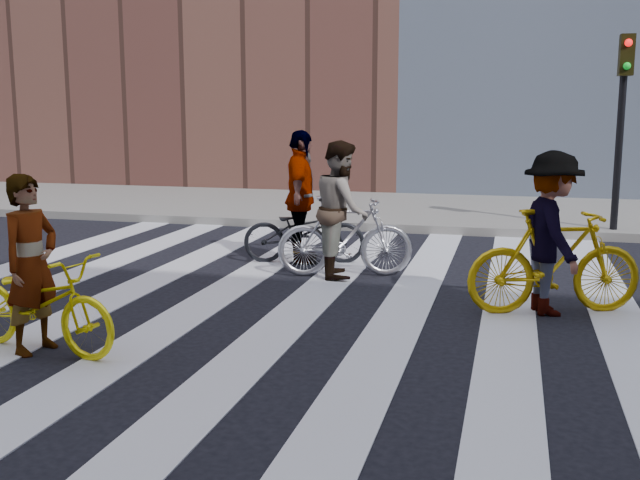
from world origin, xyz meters
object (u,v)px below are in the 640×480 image
at_px(traffic_signal, 623,101).
at_px(bike_silver_mid, 345,236).
at_px(rider_mid, 341,209).
at_px(rider_rear, 301,197).
at_px(bike_yellow_right, 555,262).
at_px(bike_dark_rear, 304,232).
at_px(bike_yellow_left, 39,303).
at_px(rider_right, 551,233).
at_px(rider_left, 31,264).

bearing_deg(traffic_signal, bike_silver_mid, -133.81).
xyz_separation_m(rider_mid, rider_rear, (-0.75, 0.69, 0.05)).
relative_size(bike_yellow_right, bike_dark_rear, 1.10).
bearing_deg(bike_yellow_left, bike_yellow_right, -50.37).
bearing_deg(bike_silver_mid, rider_right, -131.55).
distance_m(bike_dark_rear, rider_right, 3.77).
relative_size(bike_yellow_right, rider_right, 1.08).
xyz_separation_m(traffic_signal, bike_silver_mid, (-3.74, -3.90, -1.75)).
bearing_deg(rider_mid, rider_rear, 31.35).
distance_m(rider_mid, rider_right, 2.81).
height_order(bike_silver_mid, bike_yellow_right, bike_yellow_right).
xyz_separation_m(bike_yellow_left, rider_rear, (1.17, 4.38, 0.48)).
bearing_deg(traffic_signal, rider_rear, -144.77).
bearing_deg(rider_mid, bike_silver_mid, -105.73).
height_order(traffic_signal, rider_mid, traffic_signal).
xyz_separation_m(bike_dark_rear, rider_left, (-1.27, -4.38, 0.35)).
bearing_deg(rider_left, rider_rear, -4.79).
relative_size(bike_yellow_right, rider_mid, 1.06).
xyz_separation_m(rider_mid, rider_right, (2.54, -1.20, -0.02)).
bearing_deg(bike_yellow_left, rider_mid, -16.72).
relative_size(rider_mid, rider_rear, 0.94).
relative_size(bike_dark_rear, rider_left, 1.07).
xyz_separation_m(rider_right, rider_rear, (-3.28, 1.90, 0.07)).
xyz_separation_m(rider_left, rider_right, (4.50, 2.48, 0.07)).
bearing_deg(rider_rear, bike_silver_mid, -143.41).
bearing_deg(rider_left, rider_mid, -17.33).
relative_size(bike_silver_mid, rider_left, 1.10).
bearing_deg(bike_dark_rear, rider_mid, -147.24).
xyz_separation_m(bike_yellow_right, rider_rear, (-3.33, 1.90, 0.37)).
bearing_deg(bike_silver_mid, bike_yellow_left, 136.15).
bearing_deg(bike_dark_rear, rider_rear, 77.66).
xyz_separation_m(bike_yellow_left, rider_left, (-0.05, 0.00, 0.35)).
bearing_deg(rider_mid, bike_yellow_left, 136.76).
height_order(traffic_signal, bike_yellow_right, traffic_signal).
relative_size(bike_silver_mid, bike_yellow_right, 0.93).
distance_m(traffic_signal, rider_right, 5.44).
xyz_separation_m(bike_dark_rear, rider_mid, (0.70, -0.69, 0.43)).
xyz_separation_m(rider_left, rider_mid, (1.97, 3.68, 0.08)).
bearing_deg(traffic_signal, rider_left, -127.22).
relative_size(bike_yellow_left, bike_dark_rear, 1.00).
xyz_separation_m(traffic_signal, bike_dark_rear, (-4.49, -3.21, -1.83)).
xyz_separation_m(bike_yellow_right, rider_mid, (-2.59, 1.20, 0.32)).
xyz_separation_m(bike_yellow_left, bike_silver_mid, (1.97, 3.68, 0.08)).
distance_m(traffic_signal, bike_yellow_right, 5.52).
bearing_deg(bike_silver_mid, bike_yellow_right, -131.11).
distance_m(traffic_signal, rider_left, 9.64).
height_order(traffic_signal, rider_left, traffic_signal).
relative_size(bike_yellow_left, rider_left, 1.07).
relative_size(traffic_signal, rider_rear, 1.78).
distance_m(bike_silver_mid, rider_right, 2.78).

